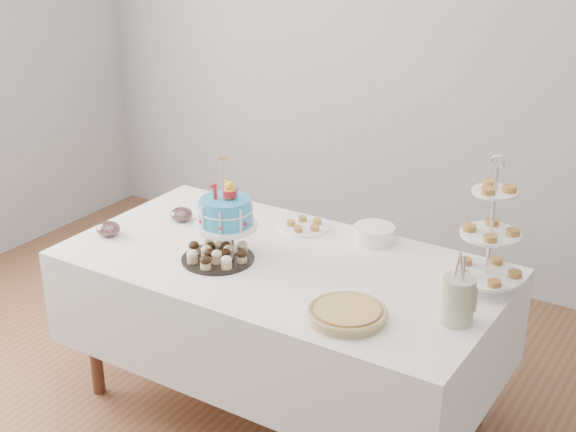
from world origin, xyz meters
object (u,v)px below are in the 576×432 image
Objects in this scene: tiered_stand at (490,235)px; pastry_plate at (305,226)px; table at (281,306)px; birthday_cake at (226,227)px; cupcake_tray at (218,253)px; pie at (347,313)px; jam_bowl_a at (108,229)px; plate_stack at (374,234)px; utensil_pitcher at (458,299)px; jam_bowl_b at (181,214)px.

tiered_stand is 0.97m from pastry_plate.
birthday_cake is at bearing -168.85° from table.
cupcake_tray is 0.74m from pie.
plate_stack is at bearing 29.18° from jam_bowl_a.
pastry_plate is at bearing 172.19° from tiered_stand.
table is 0.99m from tiered_stand.
jam_bowl_a is 0.40× the size of utensil_pitcher.
pastry_plate is at bearing 43.88° from birthday_cake.
jam_bowl_b is (-1.49, -0.11, -0.21)m from tiered_stand.
cupcake_tray is at bearing -149.24° from table.
tiered_stand is 1.74m from jam_bowl_a.
birthday_cake is 0.79m from pie.
tiered_stand reaches higher than utensil_pitcher.
cupcake_tray is 1.38× the size of pastry_plate.
pastry_plate is 1.04m from utensil_pitcher.
pie is at bearing -42.83° from birthday_cake.
jam_bowl_a is (-0.57, -0.15, -0.09)m from birthday_cake.
plate_stack is at bearing 17.27° from jam_bowl_b.
table is at bearing 148.63° from pie.
pie is (0.74, -0.25, -0.09)m from birthday_cake.
utensil_pitcher reaches higher than pastry_plate.
plate_stack is 1.72× the size of jam_bowl_b.
pastry_plate is (-0.35, -0.05, -0.02)m from plate_stack.
pastry_plate is at bearing 105.09° from table.
birthday_cake is 1.14m from tiered_stand.
jam_bowl_a is (-1.32, 0.09, 0.00)m from pie.
jam_bowl_a reaches higher than pie.
table is 0.91m from utensil_pitcher.
plate_stack is (0.25, 0.40, 0.26)m from table.
tiered_stand reaches higher than jam_bowl_a.
plate_stack is (0.51, 0.45, -0.08)m from birthday_cake.
plate_stack reaches higher than pie.
pastry_plate is (-0.58, 0.65, -0.01)m from pie.
plate_stack is at bearing 163.61° from tiered_stand.
cupcake_tray is at bearing -161.14° from tiered_stand.
jam_bowl_b is at bearing 132.49° from birthday_cake.
pie is 2.78× the size of jam_bowl_b.
pastry_plate is 0.83× the size of utensil_pitcher.
table is at bearing -10.28° from jam_bowl_b.
table is 0.43m from birthday_cake.
birthday_cake is 0.68m from plate_stack.
birthday_cake reaches higher than jam_bowl_b.
birthday_cake is 1.36× the size of cupcake_tray.
jam_bowl_b is at bearing -162.73° from plate_stack.
pie is at bearing -160.48° from utensil_pitcher.
tiered_stand reaches higher than pie.
pastry_plate is at bearing 131.79° from pie.
table is 0.71m from jam_bowl_b.
cupcake_tray is at bearing 5.87° from jam_bowl_a.
birthday_cake is at bearing -23.02° from jam_bowl_b.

